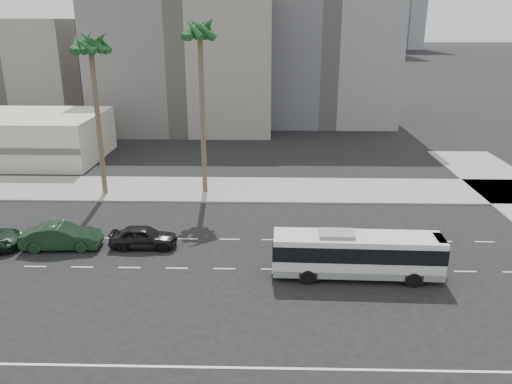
{
  "coord_description": "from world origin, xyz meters",
  "views": [
    {
      "loc": [
        -0.31,
        -28.34,
        14.79
      ],
      "look_at": [
        -1.11,
        4.0,
        3.76
      ],
      "focal_mm": 35.41,
      "sensor_mm": 36.0,
      "label": 1
    }
  ],
  "objects_px": {
    "car_a": "(143,237)",
    "palm_near": "(200,35)",
    "city_bus": "(357,254)",
    "car_b": "(62,237)",
    "palm_mid": "(91,48)"
  },
  "relations": [
    {
      "from": "car_a",
      "to": "palm_near",
      "type": "relative_size",
      "value": 0.3
    },
    {
      "from": "car_b",
      "to": "palm_mid",
      "type": "bearing_deg",
      "value": -1.29
    },
    {
      "from": "car_b",
      "to": "palm_mid",
      "type": "distance_m",
      "value": 16.22
    },
    {
      "from": "car_b",
      "to": "palm_near",
      "type": "height_order",
      "value": "palm_near"
    },
    {
      "from": "car_a",
      "to": "palm_near",
      "type": "bearing_deg",
      "value": -14.25
    },
    {
      "from": "car_a",
      "to": "car_b",
      "type": "distance_m",
      "value": 5.51
    },
    {
      "from": "car_b",
      "to": "city_bus",
      "type": "bearing_deg",
      "value": -104.23
    },
    {
      "from": "city_bus",
      "to": "palm_near",
      "type": "bearing_deg",
      "value": 127.27
    },
    {
      "from": "palm_mid",
      "to": "palm_near",
      "type": "bearing_deg",
      "value": 5.61
    },
    {
      "from": "palm_near",
      "to": "palm_mid",
      "type": "relative_size",
      "value": 1.07
    },
    {
      "from": "palm_mid",
      "to": "car_b",
      "type": "bearing_deg",
      "value": -87.36
    },
    {
      "from": "palm_near",
      "to": "car_a",
      "type": "bearing_deg",
      "value": -103.56
    },
    {
      "from": "car_a",
      "to": "palm_near",
      "type": "height_order",
      "value": "palm_near"
    },
    {
      "from": "car_a",
      "to": "palm_mid",
      "type": "bearing_deg",
      "value": 28.43
    },
    {
      "from": "city_bus",
      "to": "car_a",
      "type": "distance_m",
      "value": 14.42
    }
  ]
}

